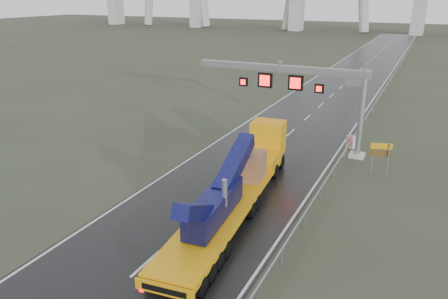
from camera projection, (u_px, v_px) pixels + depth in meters
The scene contains 7 objects.
ground at pixel (167, 244), 23.46m from camera, with size 400.00×400.00×0.00m, color #353A28.
road at pixel (332, 95), 57.42m from camera, with size 11.00×200.00×0.02m, color black.
guardrail at pixel (369, 113), 46.22m from camera, with size 0.20×140.00×1.40m, color gray, non-canonical shape.
sign_gantry at pixel (304, 85), 35.98m from camera, with size 14.90×1.20×7.42m.
heavy_haul_truck at pixel (242, 177), 27.79m from camera, with size 4.42×18.56×4.32m.
exit_sign_pair at pixel (381, 153), 31.55m from camera, with size 1.48×0.49×2.62m.
striped_barrier at pixel (351, 142), 37.81m from camera, with size 0.68×0.36×1.15m, color red.
Camera 1 is at (11.52, -17.05, 12.74)m, focal length 35.00 mm.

